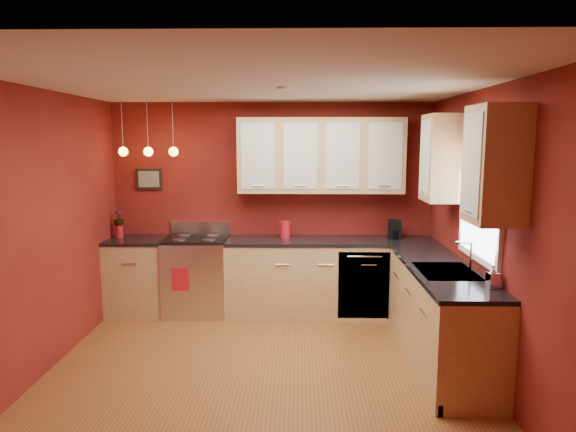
{
  "coord_description": "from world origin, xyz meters",
  "views": [
    {
      "loc": [
        0.33,
        -4.33,
        2.14
      ],
      "look_at": [
        0.22,
        1.0,
        1.34
      ],
      "focal_mm": 32.0,
      "sensor_mm": 36.0,
      "label": 1
    }
  ],
  "objects_px": {
    "sink": "(447,274)",
    "red_canister": "(285,230)",
    "soap_pump": "(493,277)",
    "gas_range": "(197,275)",
    "coffee_maker": "(395,230)"
  },
  "relations": [
    {
      "from": "sink",
      "to": "red_canister",
      "type": "relative_size",
      "value": 3.43
    },
    {
      "from": "sink",
      "to": "soap_pump",
      "type": "xyz_separation_m",
      "value": [
        0.21,
        -0.55,
        0.12
      ]
    },
    {
      "from": "gas_range",
      "to": "red_canister",
      "type": "bearing_deg",
      "value": 3.94
    },
    {
      "from": "sink",
      "to": "red_canister",
      "type": "distance_m",
      "value": 2.2
    },
    {
      "from": "soap_pump",
      "to": "red_canister",
      "type": "bearing_deg",
      "value": 129.42
    },
    {
      "from": "gas_range",
      "to": "red_canister",
      "type": "height_order",
      "value": "red_canister"
    },
    {
      "from": "coffee_maker",
      "to": "soap_pump",
      "type": "distance_m",
      "value": 2.17
    },
    {
      "from": "red_canister",
      "to": "coffee_maker",
      "type": "xyz_separation_m",
      "value": [
        1.34,
        0.01,
        0.0
      ]
    },
    {
      "from": "gas_range",
      "to": "soap_pump",
      "type": "xyz_separation_m",
      "value": [
        2.84,
        -2.05,
        0.56
      ]
    },
    {
      "from": "sink",
      "to": "red_canister",
      "type": "bearing_deg",
      "value": 134.21
    },
    {
      "from": "red_canister",
      "to": "coffee_maker",
      "type": "height_order",
      "value": "coffee_maker"
    },
    {
      "from": "gas_range",
      "to": "red_canister",
      "type": "relative_size",
      "value": 5.44
    },
    {
      "from": "red_canister",
      "to": "soap_pump",
      "type": "relative_size",
      "value": 1.06
    },
    {
      "from": "coffee_maker",
      "to": "sink",
      "type": "bearing_deg",
      "value": -76.2
    },
    {
      "from": "red_canister",
      "to": "soap_pump",
      "type": "distance_m",
      "value": 2.75
    }
  ]
}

